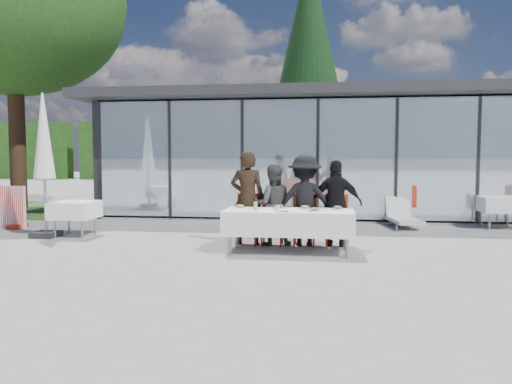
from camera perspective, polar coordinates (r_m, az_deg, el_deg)
ground at (r=9.01m, az=0.07°, el=-6.72°), size 90.00×90.00×0.00m
pavilion at (r=16.97m, az=10.56°, el=5.52°), size 14.80×8.80×3.44m
treeline at (r=36.92m, az=2.80°, el=4.81°), size 62.50×2.00×4.40m
dining_table at (r=8.80m, az=3.76°, el=-3.44°), size 2.26×0.96×0.75m
diner_a at (r=9.55m, az=-0.99°, el=-0.68°), size 0.69×0.69×1.79m
diner_chair_a at (r=9.64m, az=-0.94°, el=-2.79°), size 0.44×0.44×0.97m
diner_b at (r=9.51m, az=1.90°, el=-1.48°), size 0.86×0.86×1.54m
diner_chair_b at (r=9.57m, az=1.93°, el=-2.83°), size 0.44×0.44×0.97m
diner_c at (r=9.46m, az=5.57°, el=-1.00°), size 1.22×1.22×1.71m
diner_chair_c at (r=9.53m, az=5.56°, el=-2.88°), size 0.44×0.44×0.97m
diner_d at (r=9.46m, az=9.18°, el=-1.30°), size 1.09×1.09×1.62m
diner_chair_d at (r=9.53m, az=9.15°, el=-2.91°), size 0.44×0.44×0.97m
plate_a at (r=9.07m, az=-1.86°, el=-1.70°), size 0.26×0.26×0.07m
plate_b at (r=8.97m, az=2.57°, el=-1.76°), size 0.26×0.26×0.07m
plate_c at (r=8.96m, az=5.62°, el=-1.78°), size 0.26×0.26×0.07m
plate_d at (r=8.96m, az=9.32°, el=-1.82°), size 0.26×0.26×0.07m
plate_extra at (r=8.60m, az=6.74°, el=-2.04°), size 0.26×0.26×0.07m
juice_bottle at (r=8.65m, az=-0.06°, el=-1.62°), size 0.06×0.06×0.16m
drinking_glasses at (r=8.56m, az=2.46°, el=-1.88°), size 0.07×0.07×0.10m
folded_eyeglasses at (r=8.49m, az=3.29°, el=-2.22°), size 0.14×0.03×0.01m
spare_table_left at (r=11.24m, az=-19.98°, el=-1.97°), size 0.86×0.86×0.74m
spare_table_right at (r=13.11m, az=26.04°, el=-1.31°), size 0.86×0.86×0.74m
spare_chair_b at (r=13.19m, az=18.10°, el=-1.15°), size 0.53×0.53×0.97m
market_umbrella at (r=11.27m, az=-23.10°, el=5.01°), size 0.50×0.50×3.00m
lounger at (r=12.56m, az=16.37°, el=-2.64°), size 0.78×1.40×0.72m
deciduous_tree at (r=18.31m, az=-26.04°, el=18.82°), size 7.04×6.40×9.38m
conifer_tree at (r=22.21m, az=6.04°, el=15.17°), size 4.00×4.00×10.50m
grass_patch at (r=17.74m, az=-25.40°, el=-1.78°), size 5.00×5.00×0.02m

